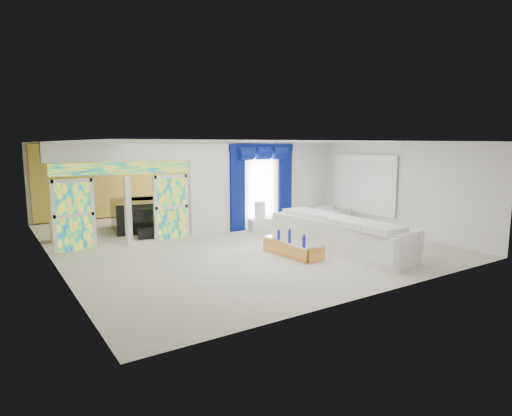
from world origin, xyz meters
TOP-DOWN VIEW (x-y plane):
  - floor at (0.00, 0.00)m, footprint 12.00×12.00m
  - dividing_wall at (2.15, 1.00)m, footprint 5.70×0.18m
  - dividing_header at (-2.85, 1.00)m, footprint 4.30×0.18m
  - stained_panel_left at (-4.28, 1.00)m, footprint 0.95×0.04m
  - stained_panel_right at (-1.42, 1.00)m, footprint 0.95×0.04m
  - stained_transom at (-2.85, 1.00)m, footprint 4.00×0.05m
  - window_pane at (1.90, 0.90)m, footprint 1.00×0.02m
  - blue_drape_left at (0.90, 0.87)m, footprint 0.55×0.10m
  - blue_drape_right at (2.90, 0.87)m, footprint 0.55×0.10m
  - blue_pelmet at (1.90, 0.87)m, footprint 2.60×0.12m
  - wall_mirror at (4.94, -1.00)m, footprint 0.04×2.70m
  - gold_curtains at (0.00, 5.90)m, footprint 9.70×0.12m
  - white_sofa at (1.82, -3.03)m, footprint 1.44×4.52m
  - coffee_table at (0.47, -2.73)m, footprint 0.78×1.81m
  - console_table at (1.81, 0.42)m, footprint 1.31×0.54m
  - table_lamp at (1.51, 0.42)m, footprint 0.36×0.36m
  - armchair at (4.35, -0.10)m, footprint 0.91×1.03m
  - grand_piano at (-1.91, 3.01)m, footprint 1.83×2.22m
  - piano_bench at (-1.91, 1.41)m, footprint 0.98×0.51m
  - tv_console at (-4.42, 2.51)m, footprint 0.65×0.60m
  - chandelier at (-2.30, 3.40)m, footprint 0.60×0.60m
  - decanters at (0.48, -2.72)m, footprint 0.24×1.17m

SIDE VIEW (x-z plane):
  - floor at x=0.00m, z-range 0.00..0.00m
  - piano_bench at x=-1.91m, z-range 0.00..0.31m
  - coffee_table at x=0.47m, z-range 0.00..0.39m
  - console_table at x=1.81m, z-range 0.00..0.43m
  - armchair at x=4.35m, z-range 0.00..0.65m
  - white_sofa at x=1.82m, z-range 0.00..0.85m
  - tv_console at x=-4.42m, z-range 0.00..0.86m
  - decanters at x=0.48m, z-range 0.35..0.62m
  - grand_piano at x=-1.91m, z-range 0.00..1.01m
  - table_lamp at x=1.51m, z-range 0.43..1.01m
  - stained_panel_left at x=-4.28m, z-range 0.00..2.00m
  - stained_panel_right at x=-1.42m, z-range 0.00..2.00m
  - blue_drape_left at x=0.90m, z-range 0.00..2.80m
  - blue_drape_right at x=2.90m, z-range 0.00..2.80m
  - window_pane at x=1.90m, z-range 0.30..2.60m
  - dividing_wall at x=2.15m, z-range 0.00..3.00m
  - gold_curtains at x=0.00m, z-range 0.05..2.95m
  - wall_mirror at x=4.94m, z-range 0.60..2.50m
  - stained_transom at x=-2.85m, z-range 2.08..2.42m
  - chandelier at x=-2.30m, z-range 2.35..2.95m
  - dividing_header at x=-2.85m, z-range 2.45..3.00m
  - blue_pelmet at x=1.90m, z-range 2.69..2.94m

